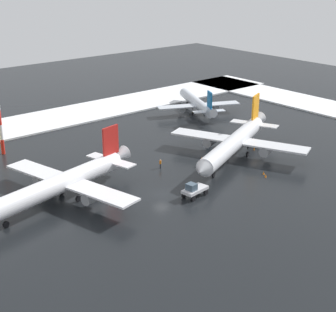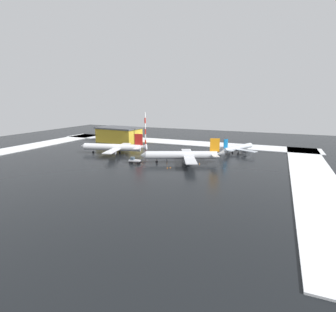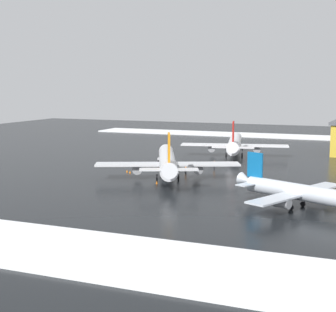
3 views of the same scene
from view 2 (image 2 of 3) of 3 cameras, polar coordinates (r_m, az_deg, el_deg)
ground_plane at (r=110.20m, az=-7.80°, el=-0.93°), size 240.00×240.00×0.00m
snow_bank_far at (r=154.41m, az=1.68°, el=3.04°), size 152.00×16.00×0.38m
snow_bank_left at (r=96.08m, az=29.21°, el=-4.26°), size 14.00×116.00×0.38m
snow_bank_right at (r=154.97m, az=-29.66°, el=1.46°), size 14.00×116.00×0.38m
airplane_parked_portside at (r=103.85m, az=3.38°, el=0.21°), size 31.76×26.93×9.93m
airplane_parked_starboard at (r=123.62m, az=-11.70°, el=1.88°), size 32.20×26.99×9.65m
airplane_distant_tail at (r=127.46m, az=14.86°, el=1.71°), size 20.34×23.93×7.56m
pushback_tug at (r=104.70m, az=-7.38°, el=-0.89°), size 4.86×2.86×2.50m
ground_crew_by_nose_gear at (r=108.02m, az=-0.25°, el=-0.55°), size 0.36×0.36×1.71m
ground_crew_mid_apron at (r=114.41m, az=-2.48°, el=0.16°), size 0.36×0.36×1.71m
antenna_mast at (r=144.53m, az=-4.98°, el=5.91°), size 0.70×0.70×18.12m
cargo_hangar at (r=158.24m, az=-10.61°, el=4.62°), size 26.01×16.76×8.80m
traffic_cone_near_nose at (r=96.96m, az=0.49°, el=-2.47°), size 0.36×0.36×0.55m
traffic_cone_mid_line at (r=96.30m, az=-0.16°, el=-2.57°), size 0.36×0.36×0.55m
traffic_cone_wingtip_side at (r=103.07m, az=6.88°, el=-1.67°), size 0.36×0.36×0.55m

